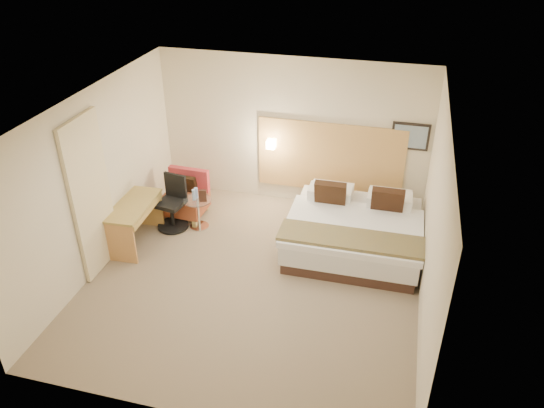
% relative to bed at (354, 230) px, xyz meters
% --- Properties ---
extents(floor, '(4.80, 5.00, 0.02)m').
position_rel_bed_xyz_m(floor, '(-1.33, -1.21, -0.34)').
color(floor, '#7C6B54').
rests_on(floor, ground).
extents(ceiling, '(4.80, 5.00, 0.02)m').
position_rel_bed_xyz_m(ceiling, '(-1.33, -1.21, 2.38)').
color(ceiling, white).
rests_on(ceiling, floor).
extents(wall_back, '(4.80, 0.02, 2.70)m').
position_rel_bed_xyz_m(wall_back, '(-1.33, 1.30, 1.02)').
color(wall_back, beige).
rests_on(wall_back, floor).
extents(wall_front, '(4.80, 0.02, 2.70)m').
position_rel_bed_xyz_m(wall_front, '(-1.33, -3.72, 1.02)').
color(wall_front, beige).
rests_on(wall_front, floor).
extents(wall_left, '(0.02, 5.00, 2.70)m').
position_rel_bed_xyz_m(wall_left, '(-3.74, -1.21, 1.02)').
color(wall_left, beige).
rests_on(wall_left, floor).
extents(wall_right, '(0.02, 5.00, 2.70)m').
position_rel_bed_xyz_m(wall_right, '(1.08, -1.21, 1.02)').
color(wall_right, beige).
rests_on(wall_right, floor).
extents(headboard_panel, '(2.60, 0.04, 1.30)m').
position_rel_bed_xyz_m(headboard_panel, '(-0.63, 1.26, 0.62)').
color(headboard_panel, tan).
rests_on(headboard_panel, wall_back).
extents(art_frame, '(0.62, 0.03, 0.47)m').
position_rel_bed_xyz_m(art_frame, '(0.69, 1.27, 1.17)').
color(art_frame, black).
rests_on(art_frame, wall_back).
extents(art_canvas, '(0.54, 0.01, 0.39)m').
position_rel_bed_xyz_m(art_canvas, '(0.69, 1.25, 1.17)').
color(art_canvas, '#778FA4').
rests_on(art_canvas, wall_back).
extents(lamp_arm, '(0.02, 0.12, 0.02)m').
position_rel_bed_xyz_m(lamp_arm, '(-1.68, 1.21, 0.82)').
color(lamp_arm, white).
rests_on(lamp_arm, wall_back).
extents(lamp_shade, '(0.15, 0.15, 0.15)m').
position_rel_bed_xyz_m(lamp_shade, '(-1.68, 1.15, 0.82)').
color(lamp_shade, '#FFEDC6').
rests_on(lamp_shade, wall_back).
extents(curtain, '(0.06, 0.90, 2.42)m').
position_rel_bed_xyz_m(curtain, '(-3.69, -1.46, 0.89)').
color(curtain, beige).
rests_on(curtain, wall_left).
extents(bottle_a, '(0.07, 0.07, 0.19)m').
position_rel_bed_xyz_m(bottle_a, '(-2.71, -0.07, 0.30)').
color(bottle_a, '#9BBDEF').
rests_on(bottle_a, side_table).
extents(bottle_b, '(0.07, 0.07, 0.19)m').
position_rel_bed_xyz_m(bottle_b, '(-2.69, -0.01, 0.30)').
color(bottle_b, '#9BB5F0').
rests_on(bottle_b, side_table).
extents(menu_folder, '(0.13, 0.08, 0.21)m').
position_rel_bed_xyz_m(menu_folder, '(-2.54, -0.08, 0.31)').
color(menu_folder, '#351D15').
rests_on(menu_folder, side_table).
extents(bed, '(2.14, 2.05, 1.03)m').
position_rel_bed_xyz_m(bed, '(0.00, 0.00, 0.00)').
color(bed, '#3A241D').
rests_on(bed, floor).
extents(lounge_chair, '(0.77, 0.68, 0.79)m').
position_rel_bed_xyz_m(lounge_chair, '(-3.05, 0.33, -0.02)').
color(lounge_chair, '#A86A4F').
rests_on(lounge_chair, floor).
extents(side_table, '(0.60, 0.60, 0.54)m').
position_rel_bed_xyz_m(side_table, '(-2.66, -0.06, -0.03)').
color(side_table, silver).
rests_on(side_table, floor).
extents(desk, '(0.59, 1.19, 0.73)m').
position_rel_bed_xyz_m(desk, '(-3.45, -0.75, 0.24)').
color(desk, '#A48840').
rests_on(desk, floor).
extents(desk_chair, '(0.61, 0.61, 0.93)m').
position_rel_bed_xyz_m(desk_chair, '(-3.08, -0.14, 0.05)').
color(desk_chair, black).
rests_on(desk_chair, floor).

